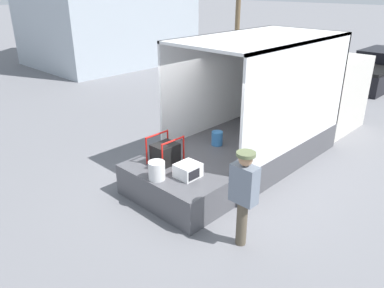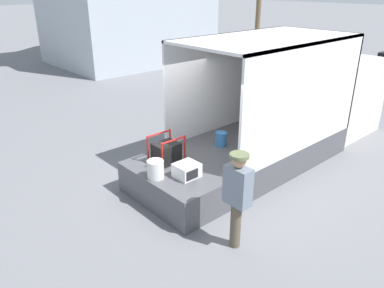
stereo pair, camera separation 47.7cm
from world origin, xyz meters
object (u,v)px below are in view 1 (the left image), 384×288
object	(u,v)px
worker_person	(244,190)
pickup_truck_black	(378,70)
portable_generator	(166,153)
orange_bucket	(157,170)
box_truck	(294,107)
microwave	(188,170)

from	to	relation	value
worker_person	pickup_truck_black	bearing A→B (deg)	10.57
pickup_truck_black	worker_person	bearing A→B (deg)	-169.43
pickup_truck_black	portable_generator	bearing A→B (deg)	-178.90
orange_bucket	worker_person	world-z (taller)	worker_person
box_truck	pickup_truck_black	bearing A→B (deg)	4.36
pickup_truck_black	microwave	bearing A→B (deg)	-175.59
microwave	portable_generator	bearing A→B (deg)	80.90
box_truck	pickup_truck_black	size ratio (longest dim) A/B	1.22
orange_bucket	microwave	bearing A→B (deg)	-37.61
box_truck	orange_bucket	world-z (taller)	box_truck
microwave	worker_person	bearing A→B (deg)	-98.06
microwave	orange_bucket	bearing A→B (deg)	142.39
box_truck	orange_bucket	xyz separation A→B (m)	(-5.02, 0.01, -0.10)
microwave	pickup_truck_black	size ratio (longest dim) A/B	0.08
box_truck	microwave	bearing A→B (deg)	-175.50
box_truck	microwave	distance (m)	4.57
orange_bucket	worker_person	bearing A→B (deg)	-81.68
orange_bucket	box_truck	bearing A→B (deg)	-0.07
microwave	portable_generator	size ratio (longest dim) A/B	0.71
box_truck	orange_bucket	bearing A→B (deg)	179.93
microwave	pickup_truck_black	world-z (taller)	pickup_truck_black
orange_bucket	worker_person	distance (m)	1.85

